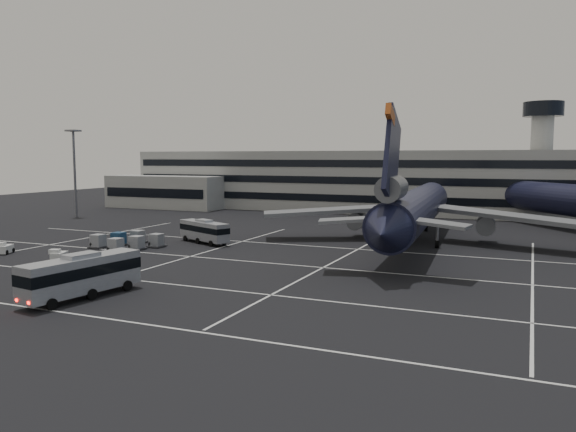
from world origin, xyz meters
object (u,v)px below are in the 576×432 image
Objects in this scene: trijet_main at (416,209)px; bus_far at (204,230)px; tug_a at (5,249)px; uld_cluster at (127,241)px; bus_near at (82,274)px.

trijet_main is 30.83m from bus_far.
uld_cluster reaches higher than tug_a.
bus_far is at bearing 19.43° from tug_a.
trijet_main is 5.51× the size of uld_cluster.
tug_a is (-47.83, -28.77, -4.56)m from trijet_main.
bus_far is (-28.84, -10.37, -3.34)m from trijet_main.
bus_near is at bearing -121.00° from trijet_main.
bus_far is at bearing 45.98° from uld_cluster.
bus_near is 32.95m from bus_far.
uld_cluster is (11.38, 10.52, 0.23)m from tug_a.
bus_far reaches higher than uld_cluster.
trijet_main is at bearing 6.37° from tug_a.
uld_cluster is at bearing -157.56° from trijet_main.
uld_cluster is at bearing 18.09° from tug_a.
uld_cluster is at bearing 130.57° from bus_near.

